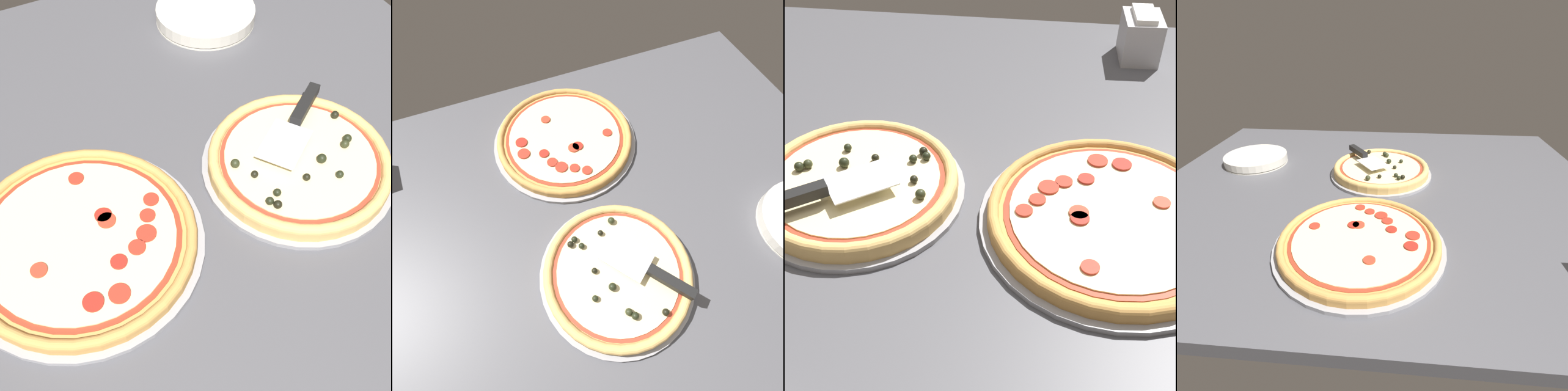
# 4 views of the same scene
# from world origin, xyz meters

# --- Properties ---
(ground_plane) EXTENTS (1.53, 1.23, 0.04)m
(ground_plane) POSITION_xyz_m (0.00, 0.00, -0.02)
(ground_plane) COLOR #4C4C51
(pizza_pan_front) EXTENTS (0.37, 0.37, 0.01)m
(pizza_pan_front) POSITION_xyz_m (-0.01, -0.10, 0.01)
(pizza_pan_front) COLOR #939399
(pizza_pan_front) RESTS_ON ground_plane
(pizza_front) EXTENTS (0.35, 0.35, 0.04)m
(pizza_front) POSITION_xyz_m (-0.01, -0.10, 0.03)
(pizza_front) COLOR #DBAD60
(pizza_front) RESTS_ON pizza_pan_front
(pizza_pan_back) EXTENTS (0.43, 0.43, 0.01)m
(pizza_pan_back) POSITION_xyz_m (0.01, 0.33, 0.01)
(pizza_pan_back) COLOR #939399
(pizza_pan_back) RESTS_ON ground_plane
(pizza_back) EXTENTS (0.40, 0.40, 0.02)m
(pizza_back) POSITION_xyz_m (0.01, 0.33, 0.02)
(pizza_back) COLOR #C68E47
(pizza_back) RESTS_ON pizza_pan_back
(serving_spatula) EXTENTS (0.17, 0.21, 0.02)m
(serving_spatula) POSITION_xyz_m (0.06, -0.14, 0.06)
(serving_spatula) COLOR silver
(serving_spatula) RESTS_ON pizza_front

